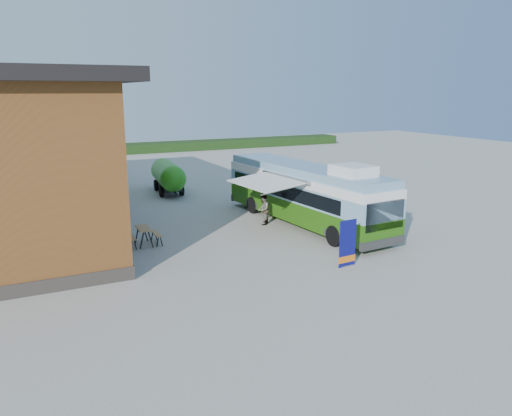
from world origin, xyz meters
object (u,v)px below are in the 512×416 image
banner (347,248)px  person_b (263,209)px  person_a (122,214)px  slurry_tanker (168,175)px  bus (305,192)px  picnic_table (143,232)px

banner → person_b: 7.04m
banner → person_a: person_a is taller
person_a → slurry_tanker: bearing=41.6°
person_a → person_b: size_ratio=1.24×
slurry_tanker → bus: bearing=-63.4°
banner → person_a: size_ratio=0.96×
banner → person_a: bearing=124.6°
banner → person_b: banner is taller
person_a → slurry_tanker: (4.80, 8.58, 0.23)m
picnic_table → slurry_tanker: (4.32, 10.84, 0.62)m
person_b → slurry_tanker: (-2.04, 10.05, 0.42)m
picnic_table → person_a: bearing=103.3°
bus → picnic_table: bus is taller
banner → person_a: (-6.93, 8.51, 0.21)m
bus → slurry_tanker: bus is taller
banner → slurry_tanker: slurry_tanker is taller
picnic_table → bus: bearing=1.0°
banner → person_b: size_ratio=1.19×
picnic_table → slurry_tanker: size_ratio=0.25×
picnic_table → person_b: person_b is taller
person_b → bus: bearing=104.1°
banner → person_b: (-0.09, 7.03, 0.02)m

